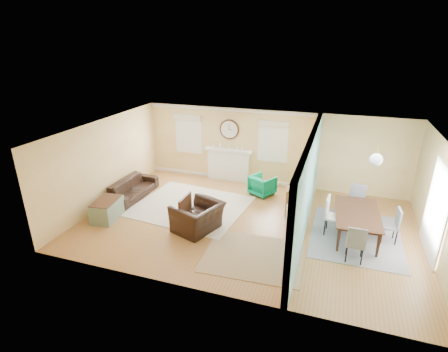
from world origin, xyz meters
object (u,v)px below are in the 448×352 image
at_px(green_chair, 262,185).
at_px(eames_chair, 198,217).
at_px(sofa, 132,188).
at_px(credenza, 298,195).
at_px(dining_table, 357,224).

bearing_deg(green_chair, eames_chair, 95.91).
bearing_deg(eames_chair, sofa, -95.05).
relative_size(green_chair, credenza, 0.48).
relative_size(sofa, dining_table, 1.04).
bearing_deg(dining_table, eames_chair, 101.86).
height_order(sofa, green_chair, green_chair).
bearing_deg(eames_chair, green_chair, 177.74).
bearing_deg(credenza, eames_chair, -136.61).
relative_size(sofa, credenza, 1.34).
relative_size(eames_chair, credenza, 0.79).
height_order(green_chair, credenza, credenza).
bearing_deg(green_chair, dining_table, 176.19).
xyz_separation_m(eames_chair, dining_table, (4.02, 1.03, -0.05)).
xyz_separation_m(credenza, dining_table, (1.69, -1.17, -0.06)).
bearing_deg(dining_table, green_chair, 56.02).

